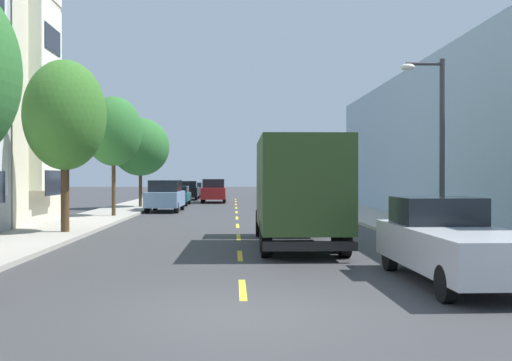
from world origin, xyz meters
TOP-DOWN VIEW (x-y plane):
  - ground_plane at (0.00, 30.00)m, footprint 160.00×160.00m
  - sidewalk_left at (-7.10, 28.00)m, footprint 3.20×120.00m
  - sidewalk_right at (7.10, 28.00)m, footprint 3.20×120.00m
  - lane_centerline_dashes at (0.00, 24.50)m, footprint 0.14×47.20m
  - street_tree_second at (-6.40, 12.94)m, footprint 3.02×3.02m
  - street_tree_third at (-6.40, 22.06)m, footprint 2.94×2.94m
  - street_tree_farthest at (-6.40, 31.18)m, footprint 3.85×3.85m
  - street_lamp at (5.92, 8.32)m, footprint 1.35×0.28m
  - delivery_box_truck at (1.80, 9.11)m, footprint 2.49×7.87m
  - parked_pickup_black at (-4.39, 46.13)m, footprint 2.03×5.31m
  - parked_pickup_silver at (4.38, 2.64)m, footprint 2.08×5.33m
  - parked_wagon_white at (-4.26, 53.40)m, footprint 1.82×4.70m
  - parked_suv_sky at (-4.36, 27.76)m, footprint 2.05×4.84m
  - parked_sedan_charcoal at (4.40, 47.62)m, footprint 1.82×4.51m
  - parked_sedan_teal at (-4.40, 35.88)m, footprint 1.83×4.51m
  - moving_red_sedan at (-1.80, 40.25)m, footprint 1.95×4.80m

SIDE VIEW (x-z plane):
  - ground_plane at x=0.00m, z-range 0.00..0.00m
  - lane_centerline_dashes at x=0.00m, z-range 0.00..0.01m
  - sidewalk_left at x=-7.10m, z-range 0.00..0.14m
  - sidewalk_right at x=7.10m, z-range 0.00..0.14m
  - parked_sedan_charcoal at x=4.40m, z-range 0.03..1.46m
  - parked_sedan_teal at x=-4.40m, z-range 0.03..1.46m
  - parked_wagon_white at x=-4.26m, z-range 0.05..1.55m
  - parked_pickup_black at x=-4.39m, z-range -0.04..1.69m
  - parked_pickup_silver at x=4.38m, z-range -0.04..1.69m
  - parked_suv_sky at x=-4.36m, z-range 0.02..1.95m
  - moving_red_sedan at x=-1.80m, z-range 0.02..1.95m
  - delivery_box_truck at x=1.80m, z-range 0.24..3.53m
  - street_lamp at x=5.92m, z-range 0.65..6.23m
  - street_tree_farthest at x=-6.40m, z-range 1.17..7.08m
  - street_tree_second at x=-6.40m, z-range 1.26..7.60m
  - street_tree_third at x=-6.40m, z-range 1.42..7.59m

